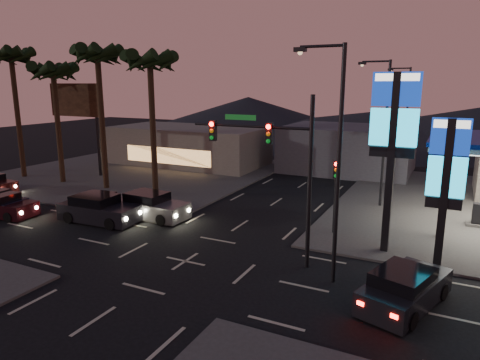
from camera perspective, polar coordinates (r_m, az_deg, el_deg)
The scene contains 23 objects.
ground at distance 21.36m, azimuth -7.29°, elevation -10.70°, with size 140.00×140.00×0.00m, color black.
corner_lot_nw at distance 42.89m, azimuth -13.34°, elevation 1.06°, with size 24.00×24.00×0.12m, color #47443F.
pylon_sign_tall at distance 21.97m, azimuth 19.80°, elevation 6.60°, with size 2.20×0.35×9.00m.
pylon_sign_short at distance 21.07m, azimuth 25.86°, elevation 1.06°, with size 1.60×0.35×7.00m.
traffic_signal_mast at distance 19.88m, azimuth 4.58°, elevation 3.35°, with size 6.10×0.39×8.00m.
pedestal_signal at distance 24.49m, azimuth 12.65°, elevation -0.65°, with size 0.32×0.39×4.30m.
streetlight_near at distance 17.95m, azimuth 12.47°, elevation 3.67°, with size 2.14×0.25×10.00m.
streetlight_mid at distance 30.65m, azimuth 18.47°, elevation 6.94°, with size 2.14×0.25×10.00m.
streetlight_far at distance 44.52m, azimuth 21.10°, elevation 8.33°, with size 2.14×0.25×10.00m.
palm_a at distance 32.62m, azimuth -11.88°, elevation 14.15°, with size 4.41×4.41×10.86m.
palm_b at distance 35.92m, azimuth -18.42°, elevation 14.49°, with size 4.41×4.41×11.46m.
palm_c at distance 39.54m, azimuth -23.60°, elevation 12.29°, with size 4.41×4.41×10.26m.
palm_d at distance 43.49m, azimuth -28.14°, elevation 13.48°, with size 4.41×4.41×11.66m.
billboard at distance 43.04m, azimuth -21.04°, elevation 9.04°, with size 6.00×0.30×8.50m.
building_far_west at distance 46.14m, azimuth -6.79°, elevation 4.56°, with size 16.00×8.00×4.00m, color #726B5B.
building_far_mid at distance 43.63m, azimuth 14.20°, elevation 4.07°, with size 12.00×9.00×4.40m, color #4C4C51.
hill_left at distance 84.49m, azimuth 1.09°, elevation 8.98°, with size 40.00×40.00×6.00m, color black.
hill_center at distance 77.29m, azimuth 18.23°, elevation 7.26°, with size 60.00×60.00×4.00m, color black.
car_lane_a_front at distance 28.15m, azimuth -18.31°, elevation -3.76°, with size 5.29×2.43×1.69m.
car_lane_a_mid at distance 31.95m, azimuth -29.18°, elevation -3.00°, with size 4.72×2.33×1.49m.
car_lane_b_front at distance 28.14m, azimuth -11.84°, elevation -3.43°, with size 5.11×2.32×1.64m.
car_lane_b_mid at distance 30.26m, azimuth -17.99°, elevation -2.96°, with size 4.13×2.08×1.30m.
suv_station at distance 18.16m, azimuth 21.07°, elevation -13.37°, with size 3.28×5.00×1.55m.
Camera 1 is at (11.02, -16.23, 8.43)m, focal length 32.00 mm.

